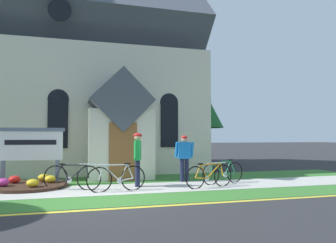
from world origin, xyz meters
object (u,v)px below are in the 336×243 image
(bicycle_green, at_px, (72,177))
(roadside_conifer, at_px, (185,91))
(church_sign, at_px, (31,146))
(cyclist_in_green_jersey, at_px, (138,155))
(bicycle_red, at_px, (117,178))
(cyclist_in_yellow_jersey, at_px, (184,155))
(bicycle_blue, at_px, (209,176))
(bicycle_white, at_px, (223,172))

(bicycle_green, height_order, roadside_conifer, roadside_conifer)
(church_sign, height_order, cyclist_in_green_jersey, church_sign)
(church_sign, height_order, roadside_conifer, roadside_conifer)
(bicycle_red, bearing_deg, cyclist_in_yellow_jersey, 28.62)
(cyclist_in_yellow_jersey, bearing_deg, roadside_conifer, 70.94)
(bicycle_red, height_order, roadside_conifer, roadside_conifer)
(bicycle_blue, bearing_deg, roadside_conifer, 76.88)
(roadside_conifer, bearing_deg, bicycle_white, -97.86)
(bicycle_blue, distance_m, bicycle_red, 2.88)
(church_sign, relative_size, cyclist_in_yellow_jersey, 1.30)
(bicycle_green, bearing_deg, cyclist_in_green_jersey, 3.50)
(cyclist_in_green_jersey, bearing_deg, bicycle_red, -136.77)
(roadside_conifer, bearing_deg, cyclist_in_yellow_jersey, -109.06)
(bicycle_green, bearing_deg, bicycle_white, 0.36)
(bicycle_green, bearing_deg, church_sign, 132.99)
(bicycle_white, bearing_deg, cyclist_in_green_jersey, 178.22)
(bicycle_red, distance_m, bicycle_green, 1.39)
(bicycle_red, distance_m, cyclist_in_yellow_jersey, 2.95)
(church_sign, relative_size, bicycle_red, 1.22)
(bicycle_white, bearing_deg, bicycle_red, -170.69)
(church_sign, distance_m, roadside_conifer, 9.43)
(bicycle_green, distance_m, roadside_conifer, 9.73)
(bicycle_red, relative_size, cyclist_in_yellow_jersey, 1.06)
(bicycle_blue, distance_m, roadside_conifer, 8.52)
(bicycle_blue, relative_size, roadside_conifer, 0.28)
(bicycle_green, distance_m, cyclist_in_yellow_jersey, 3.94)
(church_sign, relative_size, cyclist_in_green_jersey, 1.24)
(bicycle_white, relative_size, bicycle_green, 1.04)
(bicycle_white, distance_m, cyclist_in_yellow_jersey, 1.49)
(bicycle_white, distance_m, cyclist_in_green_jersey, 3.01)
(bicycle_green, relative_size, cyclist_in_green_jersey, 0.98)
(bicycle_white, xyz_separation_m, cyclist_in_green_jersey, (-2.94, 0.09, 0.63))
(bicycle_green, bearing_deg, cyclist_in_yellow_jersey, 12.10)
(cyclist_in_green_jersey, bearing_deg, cyclist_in_yellow_jersey, 21.04)
(bicycle_white, xyz_separation_m, bicycle_green, (-4.94, -0.03, 0.01))
(bicycle_blue, distance_m, cyclist_in_yellow_jersey, 1.61)
(bicycle_red, height_order, cyclist_in_green_jersey, cyclist_in_green_jersey)
(cyclist_in_green_jersey, distance_m, cyclist_in_yellow_jersey, 1.94)
(cyclist_in_yellow_jersey, height_order, roadside_conifer, roadside_conifer)
(bicycle_blue, height_order, bicycle_red, bicycle_red)
(bicycle_green, distance_m, cyclist_in_green_jersey, 2.10)
(church_sign, height_order, cyclist_in_yellow_jersey, church_sign)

